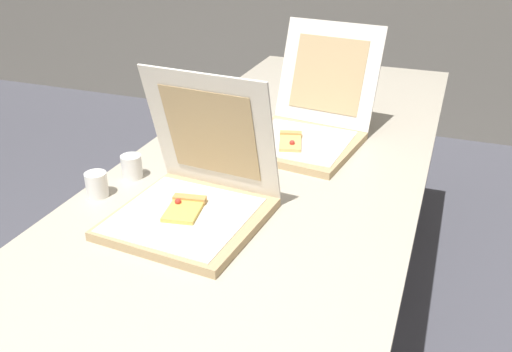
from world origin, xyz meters
TOP-DOWN VIEW (x-y plane):
  - table at (0.00, 0.66)m, footprint 0.85×2.40m
  - pizza_box_front at (-0.08, 0.33)m, footprint 0.36×0.36m
  - pizza_box_middle at (0.04, 0.87)m, footprint 0.39×0.48m
  - cup_white_mid at (-0.25, 0.73)m, footprint 0.06×0.06m
  - cup_white_near_center at (-0.34, 0.46)m, footprint 0.06×0.06m
  - cup_white_near_left at (-0.37, 0.34)m, footprint 0.06×0.06m
  - cup_white_far at (-0.20, 1.06)m, footprint 0.06×0.06m

SIDE VIEW (x-z plane):
  - table at x=0.00m, z-range 0.33..1.08m
  - cup_white_mid at x=-0.25m, z-range 0.75..0.81m
  - cup_white_near_center at x=-0.34m, z-range 0.75..0.81m
  - cup_white_near_left at x=-0.37m, z-range 0.75..0.81m
  - cup_white_far at x=-0.20m, z-range 0.75..0.81m
  - pizza_box_middle at x=0.04m, z-range 0.63..0.97m
  - pizza_box_front at x=-0.08m, z-range 0.63..0.97m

